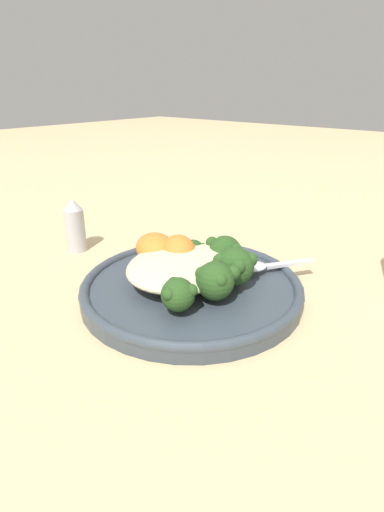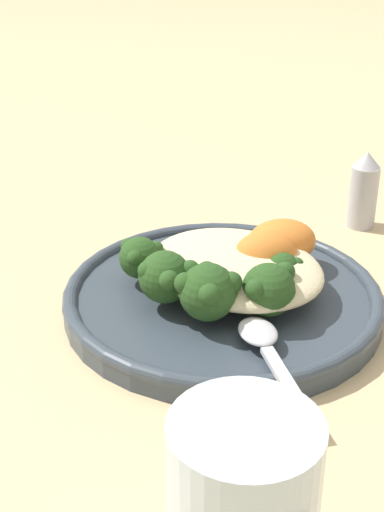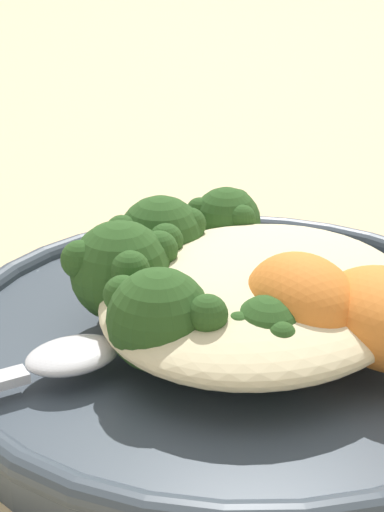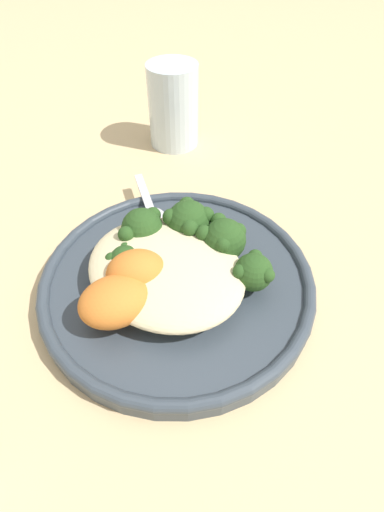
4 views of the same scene
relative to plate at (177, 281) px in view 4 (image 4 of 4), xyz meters
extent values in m
plane|color=#D6B784|center=(-0.02, 0.01, -0.01)|extent=(4.00, 4.00, 0.00)
cylinder|color=#38424C|center=(0.00, 0.00, 0.00)|extent=(0.26, 0.26, 0.02)
torus|color=#38424C|center=(0.00, 0.00, 0.00)|extent=(0.26, 0.26, 0.01)
ellipsoid|color=beige|center=(0.00, 0.01, 0.02)|extent=(0.15, 0.13, 0.03)
ellipsoid|color=#8EB25B|center=(-0.03, 0.01, 0.02)|extent=(0.08, 0.09, 0.02)
sphere|color=#284C1E|center=(-0.06, -0.03, 0.03)|extent=(0.03, 0.03, 0.03)
sphere|color=#284C1E|center=(-0.05, -0.02, 0.03)|extent=(0.01, 0.01, 0.01)
sphere|color=#284C1E|center=(-0.07, -0.03, 0.03)|extent=(0.01, 0.01, 0.01)
sphere|color=#284C1E|center=(-0.05, -0.05, 0.03)|extent=(0.01, 0.01, 0.01)
ellipsoid|color=#8EB25B|center=(-0.01, 0.00, 0.02)|extent=(0.02, 0.10, 0.02)
sphere|color=#284C1E|center=(-0.01, -0.05, 0.03)|extent=(0.04, 0.04, 0.04)
sphere|color=#284C1E|center=(0.00, -0.04, 0.04)|extent=(0.02, 0.02, 0.02)
sphere|color=#284C1E|center=(-0.03, -0.04, 0.04)|extent=(0.02, 0.02, 0.02)
sphere|color=#284C1E|center=(-0.03, -0.06, 0.04)|extent=(0.02, 0.02, 0.02)
sphere|color=#284C1E|center=(0.00, -0.06, 0.04)|extent=(0.02, 0.02, 0.02)
ellipsoid|color=#8EB25B|center=(0.00, 0.00, 0.02)|extent=(0.05, 0.09, 0.01)
sphere|color=#284C1E|center=(0.02, -0.04, 0.03)|extent=(0.04, 0.04, 0.04)
sphere|color=#284C1E|center=(0.04, -0.03, 0.04)|extent=(0.02, 0.02, 0.02)
sphere|color=#284C1E|center=(0.01, -0.03, 0.04)|extent=(0.02, 0.02, 0.02)
sphere|color=#284C1E|center=(0.01, -0.06, 0.04)|extent=(0.02, 0.02, 0.02)
sphere|color=#284C1E|center=(0.04, -0.06, 0.04)|extent=(0.02, 0.02, 0.02)
ellipsoid|color=#8EB25B|center=(0.01, 0.01, 0.02)|extent=(0.10, 0.06, 0.02)
sphere|color=#284C1E|center=(0.05, -0.01, 0.03)|extent=(0.04, 0.04, 0.04)
sphere|color=#284C1E|center=(0.05, 0.01, 0.04)|extent=(0.02, 0.02, 0.02)
sphere|color=#284C1E|center=(0.05, -0.03, 0.04)|extent=(0.02, 0.02, 0.02)
ellipsoid|color=#8EB25B|center=(0.00, 0.02, 0.02)|extent=(0.07, 0.03, 0.02)
sphere|color=#284C1E|center=(0.04, 0.03, 0.03)|extent=(0.03, 0.03, 0.03)
sphere|color=#284C1E|center=(0.04, 0.04, 0.03)|extent=(0.01, 0.01, 0.01)
sphere|color=#284C1E|center=(0.03, 0.04, 0.03)|extent=(0.01, 0.01, 0.01)
sphere|color=#284C1E|center=(0.03, 0.02, 0.03)|extent=(0.01, 0.01, 0.01)
sphere|color=#284C1E|center=(0.04, 0.02, 0.03)|extent=(0.01, 0.01, 0.01)
ellipsoid|color=orange|center=(0.01, 0.04, 0.02)|extent=(0.07, 0.07, 0.03)
ellipsoid|color=orange|center=(0.01, 0.07, 0.03)|extent=(0.07, 0.08, 0.04)
ellipsoid|color=orange|center=(0.02, 0.03, 0.03)|extent=(0.07, 0.07, 0.04)
ellipsoid|color=orange|center=(0.01, 0.03, 0.02)|extent=(0.06, 0.06, 0.03)
cube|color=silver|center=(0.11, -0.07, 0.01)|extent=(0.06, 0.04, 0.00)
ellipsoid|color=silver|center=(0.07, -0.04, 0.02)|extent=(0.05, 0.04, 0.01)
cylinder|color=silver|center=(0.18, -0.20, 0.04)|extent=(0.07, 0.07, 0.11)
camera|label=1|loc=(-0.32, -0.27, 0.22)|focal=28.00mm
camera|label=2|loc=(0.32, -0.39, 0.29)|focal=50.00mm
camera|label=3|loc=(0.30, 0.13, 0.18)|focal=60.00mm
camera|label=4|loc=(-0.17, 0.18, 0.29)|focal=28.00mm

